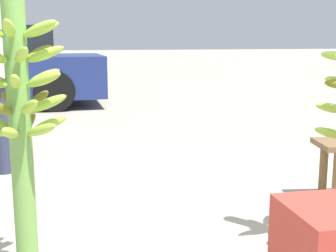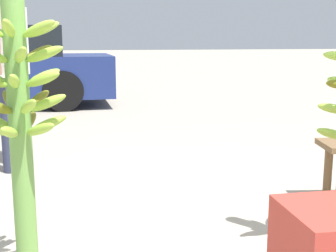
# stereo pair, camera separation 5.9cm
# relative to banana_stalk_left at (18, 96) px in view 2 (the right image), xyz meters

# --- Properties ---
(banana_stalk_left) EXTENTS (0.45, 0.45, 1.72)m
(banana_stalk_left) POSITION_rel_banana_stalk_left_xyz_m (0.00, 0.00, 0.00)
(banana_stalk_left) COLOR #6B9E47
(banana_stalk_left) RESTS_ON ground_plane
(vendor_person) EXTENTS (0.31, 0.66, 1.70)m
(vendor_person) POSITION_rel_banana_stalk_left_xyz_m (-0.33, 2.06, 0.10)
(vendor_person) COLOR #2D334C
(vendor_person) RESTS_ON ground_plane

